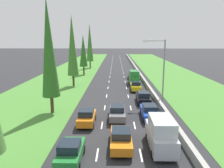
# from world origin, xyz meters

# --- Properties ---
(ground_plane) EXTENTS (300.00, 300.00, 0.00)m
(ground_plane) POSITION_xyz_m (0.00, 60.00, 0.00)
(ground_plane) COLOR #28282B
(ground_plane) RESTS_ON ground
(grass_verge_left) EXTENTS (14.00, 140.00, 0.04)m
(grass_verge_left) POSITION_xyz_m (-12.65, 60.00, 0.02)
(grass_verge_left) COLOR #478433
(grass_verge_left) RESTS_ON ground
(grass_verge_right) EXTENTS (14.00, 140.00, 0.04)m
(grass_verge_right) POSITION_xyz_m (14.35, 60.00, 0.02)
(grass_verge_right) COLOR #478433
(grass_verge_right) RESTS_ON ground
(median_barrier) EXTENTS (0.44, 120.00, 0.85)m
(median_barrier) POSITION_xyz_m (5.70, 60.00, 0.42)
(median_barrier) COLOR #9E9B93
(median_barrier) RESTS_ON ground
(lane_markings) EXTENTS (3.64, 116.00, 0.01)m
(lane_markings) POSITION_xyz_m (0.00, 60.00, 0.01)
(lane_markings) COLOR white
(lane_markings) RESTS_ON ground
(silver_van_right_lane) EXTENTS (1.96, 4.90, 2.82)m
(silver_van_right_lane) POSITION_xyz_m (3.48, 15.98, 1.40)
(silver_van_right_lane) COLOR silver
(silver_van_right_lane) RESTS_ON ground
(blue_sedan_right_lane) EXTENTS (1.82, 4.50, 1.64)m
(blue_sedan_right_lane) POSITION_xyz_m (3.66, 23.22, 0.81)
(blue_sedan_right_lane) COLOR #1E47B7
(blue_sedan_right_lane) RESTS_ON ground
(green_hatchback_left_lane) EXTENTS (1.74, 3.90, 1.72)m
(green_hatchback_left_lane) POSITION_xyz_m (-3.65, 13.93, 0.84)
(green_hatchback_left_lane) COLOR #237A33
(green_hatchback_left_lane) RESTS_ON ground
(black_sedan_right_lane) EXTENTS (1.82, 4.50, 1.64)m
(black_sedan_right_lane) POSITION_xyz_m (3.69, 29.33, 0.81)
(black_sedan_right_lane) COLOR black
(black_sedan_right_lane) RESTS_ON ground
(yellow_hatchback_right_lane) EXTENTS (1.74, 3.90, 1.72)m
(yellow_hatchback_right_lane) POSITION_xyz_m (3.26, 36.74, 0.84)
(yellow_hatchback_right_lane) COLOR yellow
(yellow_hatchback_right_lane) RESTS_ON ground
(orange_hatchback_left_lane) EXTENTS (1.74, 3.90, 1.72)m
(orange_hatchback_left_lane) POSITION_xyz_m (-3.41, 21.22, 0.84)
(orange_hatchback_left_lane) COLOR orange
(orange_hatchback_left_lane) RESTS_ON ground
(orange_sedan_centre_lane) EXTENTS (1.82, 4.50, 1.64)m
(orange_sedan_centre_lane) POSITION_xyz_m (0.18, 16.30, 0.81)
(orange_sedan_centre_lane) COLOR orange
(orange_sedan_centre_lane) RESTS_ON ground
(green_van_right_lane) EXTENTS (1.96, 4.90, 2.82)m
(green_van_right_lane) POSITION_xyz_m (3.44, 42.45, 1.40)
(green_van_right_lane) COLOR #237A33
(green_van_right_lane) RESTS_ON ground
(maroon_hatchback_right_lane) EXTENTS (1.74, 3.90, 1.72)m
(maroon_hatchback_right_lane) POSITION_xyz_m (3.49, 48.54, 0.84)
(maroon_hatchback_right_lane) COLOR maroon
(maroon_hatchback_right_lane) RESTS_ON ground
(grey_sedan_centre_lane) EXTENTS (1.82, 4.50, 1.64)m
(grey_sedan_centre_lane) POSITION_xyz_m (-0.10, 22.94, 0.81)
(grey_sedan_centre_lane) COLOR slate
(grey_sedan_centre_lane) RESTS_ON ground
(poplar_tree_second) EXTENTS (2.15, 2.15, 13.84)m
(poplar_tree_second) POSITION_xyz_m (-8.20, 24.79, 7.97)
(poplar_tree_second) COLOR #4C3823
(poplar_tree_second) RESTS_ON ground
(poplar_tree_third) EXTENTS (2.14, 2.14, 13.57)m
(poplar_tree_third) POSITION_xyz_m (-8.55, 40.38, 7.84)
(poplar_tree_third) COLOR #4C3823
(poplar_tree_third) RESTS_ON ground
(poplar_tree_fourth) EXTENTS (2.05, 2.05, 10.13)m
(poplar_tree_fourth) POSITION_xyz_m (-8.53, 53.98, 6.11)
(poplar_tree_fourth) COLOR #4C3823
(poplar_tree_fourth) RESTS_ON ground
(poplar_tree_fifth) EXTENTS (2.14, 2.14, 13.67)m
(poplar_tree_fifth) POSITION_xyz_m (-8.44, 67.13, 7.89)
(poplar_tree_fifth) COLOR #4C3823
(poplar_tree_fifth) RESTS_ON ground
(street_light_mast) EXTENTS (3.20, 0.28, 9.00)m
(street_light_mast) POSITION_xyz_m (6.24, 29.92, 5.23)
(street_light_mast) COLOR gray
(street_light_mast) RESTS_ON ground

